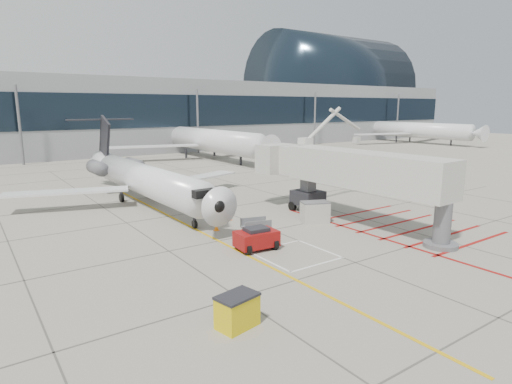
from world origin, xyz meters
TOP-DOWN VIEW (x-y plane):
  - ground_plane at (0.00, 0.00)m, footprint 260.00×260.00m
  - regional_jet at (-4.44, 14.56)m, footprint 23.66×29.64m
  - jet_bridge at (6.33, 1.14)m, footprint 9.49×18.82m
  - pushback_tug at (-3.32, 1.20)m, footprint 2.70×1.82m
  - spill_bin at (-9.49, -6.25)m, footprint 1.79×1.37m
  - baggage_cart at (-1.63, 3.68)m, footprint 2.15×1.65m
  - ground_power_unit at (4.01, 3.80)m, footprint 2.37×1.90m
  - cone_nose at (-3.32, 6.25)m, footprint 0.36×0.36m
  - cone_side at (-1.06, 8.17)m, footprint 0.39×0.39m
  - terminal_building at (10.00, 70.00)m, footprint 180.00×28.00m
  - terminal_glass_band at (10.00, 55.95)m, footprint 180.00×0.10m
  - terminal_dome at (70.00, 70.00)m, footprint 40.00×28.00m
  - bg_aircraft_c at (17.23, 46.00)m, footprint 33.77×37.52m
  - bg_aircraft_e at (74.64, 46.00)m, footprint 33.10×36.78m

SIDE VIEW (x-z plane):
  - ground_plane at x=0.00m, z-range 0.00..0.00m
  - cone_nose at x=-3.32m, z-range 0.00..0.50m
  - cone_side at x=-1.06m, z-range 0.00..0.55m
  - baggage_cart at x=-1.63m, z-range 0.00..1.20m
  - spill_bin at x=-9.49m, z-range 0.00..1.40m
  - pushback_tug at x=-3.32m, z-range 0.00..1.50m
  - ground_power_unit at x=4.01m, z-range 0.00..1.64m
  - jet_bridge at x=6.33m, z-range 0.00..7.40m
  - regional_jet at x=-4.44m, z-range 0.00..7.68m
  - bg_aircraft_e at x=74.64m, z-range 0.00..11.03m
  - bg_aircraft_c at x=17.23m, z-range 0.00..11.26m
  - terminal_building at x=10.00m, z-range 0.00..14.00m
  - terminal_glass_band at x=10.00m, z-range 5.00..11.00m
  - terminal_dome at x=70.00m, z-range 0.00..28.00m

